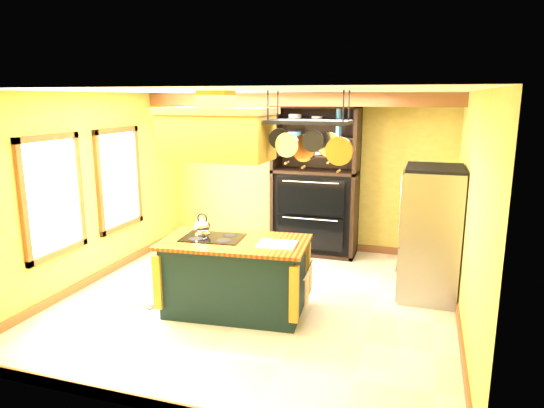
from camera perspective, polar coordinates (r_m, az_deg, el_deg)
The scene contains 15 objects.
floor at distance 6.56m, azimuth -1.56°, elevation -11.14°, with size 5.00×5.00×0.00m, color beige.
ceiling at distance 6.01m, azimuth -1.71°, elevation 13.16°, with size 5.00×5.00×0.00m, color white.
wall_back at distance 8.51m, azimuth 3.97°, elevation 3.80°, with size 5.00×0.02×2.70m, color gold.
wall_front at distance 3.96m, azimuth -13.79°, elevation -6.70°, with size 5.00×0.02×2.70m, color gold.
wall_left at distance 7.35m, azimuth -20.36°, elevation 1.67°, with size 0.02×5.00×2.70m, color gold.
wall_right at distance 5.83m, azimuth 22.22°, elevation -1.12°, with size 0.02×5.00×2.70m, color gold.
ceiling_beam at distance 7.64m, azimuth 2.64°, elevation 12.17°, with size 5.00×0.15×0.20m, color brown.
window_near at distance 6.72m, azimuth -24.32°, elevation 0.83°, with size 0.06×1.06×1.56m.
window_far at distance 7.80m, azimuth -17.49°, elevation 2.83°, with size 0.06×1.06×1.56m.
kitchen_island at distance 6.07m, azimuth -4.36°, elevation -8.38°, with size 1.86×1.14×1.11m.
range_hood at distance 5.77m, azimuth -6.50°, elevation 8.46°, with size 1.33×0.75×0.80m.
pot_rack at distance 5.41m, azimuth 4.43°, elevation 8.28°, with size 1.00×0.46×0.80m.
refrigerator at distance 6.73m, azimuth 18.05°, elevation -3.60°, with size 0.75×0.88×1.72m.
hutch at distance 8.26m, azimuth 5.12°, elevation 0.72°, with size 1.42×0.64×2.51m.
floor_register at distance 6.57m, azimuth -14.55°, elevation -11.47°, with size 0.28×0.12×0.01m, color black.
Camera 1 is at (2.00, -5.67, 2.62)m, focal length 32.00 mm.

